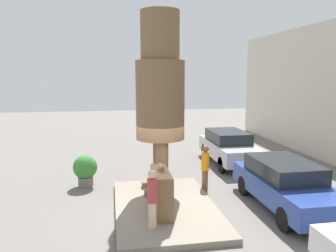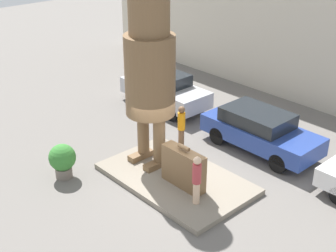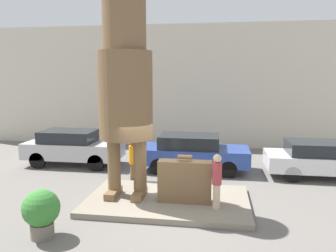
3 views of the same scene
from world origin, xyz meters
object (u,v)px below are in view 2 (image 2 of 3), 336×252
statue_figure (150,64)px  worker_hivis (181,125)px  planter_pot (63,159)px  parked_car_silver (164,89)px  giant_suitcase (183,168)px  parked_car_blue (260,130)px  tourist (197,178)px

statue_figure → worker_hivis: (-0.26, 1.69, -2.82)m
planter_pot → parked_car_silver: bearing=108.5°
giant_suitcase → parked_car_blue: (-0.05, 3.96, -0.00)m
giant_suitcase → parked_car_blue: 3.96m
planter_pot → worker_hivis: worker_hivis is taller
statue_figure → planter_pot: (-1.41, -2.67, -3.06)m
parked_car_silver → worker_hivis: (3.32, -2.13, 0.08)m
tourist → parked_car_silver: 7.78m
giant_suitcase → planter_pot: 4.06m
giant_suitcase → worker_hivis: 2.87m
statue_figure → parked_car_blue: statue_figure is taller
statue_figure → parked_car_silver: bearing=133.1°
parked_car_silver → tourist: bearing=-34.9°
statue_figure → parked_car_blue: size_ratio=1.36×
statue_figure → parked_car_blue: 5.06m
tourist → worker_hivis: (-3.06, 2.33, -0.13)m
planter_pot → tourist: bearing=25.8°
tourist → parked_car_silver: bearing=145.1°
tourist → parked_car_blue: (-1.00, 4.35, -0.23)m
statue_figure → giant_suitcase: statue_figure is taller
tourist → worker_hivis: tourist is taller
statue_figure → planter_pot: bearing=-117.8°
parked_car_blue → tourist: bearing=-77.1°
giant_suitcase → parked_car_silver: size_ratio=0.38×
parked_car_blue → worker_hivis: (-2.06, -2.02, 0.11)m
giant_suitcase → statue_figure: bearing=172.3°
tourist → parked_car_blue: tourist is taller
giant_suitcase → worker_hivis: size_ratio=0.95×
tourist → worker_hivis: size_ratio=0.95×
giant_suitcase → tourist: tourist is taller
parked_car_silver → statue_figure: bearing=-46.9°
statue_figure → worker_hivis: size_ratio=3.63×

